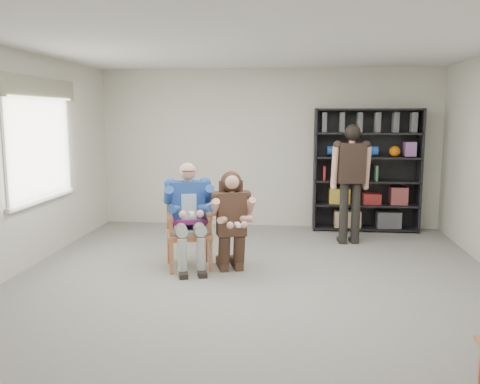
# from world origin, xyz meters

# --- Properties ---
(room_shell) EXTENTS (6.00, 7.00, 2.80)m
(room_shell) POSITION_xyz_m (0.00, 0.00, 1.40)
(room_shell) COLOR beige
(room_shell) RESTS_ON ground
(floor) EXTENTS (6.00, 7.00, 0.01)m
(floor) POSITION_xyz_m (0.00, 0.00, 0.00)
(floor) COLOR slate
(floor) RESTS_ON ground
(window_left) EXTENTS (0.16, 2.00, 1.75)m
(window_left) POSITION_xyz_m (-2.95, 1.00, 1.63)
(window_left) COLOR white
(window_left) RESTS_ON room_shell
(armchair) EXTENTS (0.77, 0.76, 1.07)m
(armchair) POSITION_xyz_m (-0.89, 0.81, 0.54)
(armchair) COLOR #9F5430
(armchair) RESTS_ON floor
(seated_man) EXTENTS (0.82, 0.98, 1.40)m
(seated_man) POSITION_xyz_m (-0.89, 0.81, 0.70)
(seated_man) COLOR navy
(seated_man) RESTS_ON floor
(kneeling_woman) EXTENTS (0.77, 0.98, 1.28)m
(kneeling_woman) POSITION_xyz_m (-0.31, 0.69, 0.64)
(kneeling_woman) COLOR #35241A
(kneeling_woman) RESTS_ON floor
(bookshelf) EXTENTS (1.80, 0.38, 2.10)m
(bookshelf) POSITION_xyz_m (1.70, 3.28, 1.05)
(bookshelf) COLOR black
(bookshelf) RESTS_ON floor
(standing_man) EXTENTS (0.61, 0.40, 1.84)m
(standing_man) POSITION_xyz_m (1.33, 2.32, 0.92)
(standing_man) COLOR black
(standing_man) RESTS_ON floor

